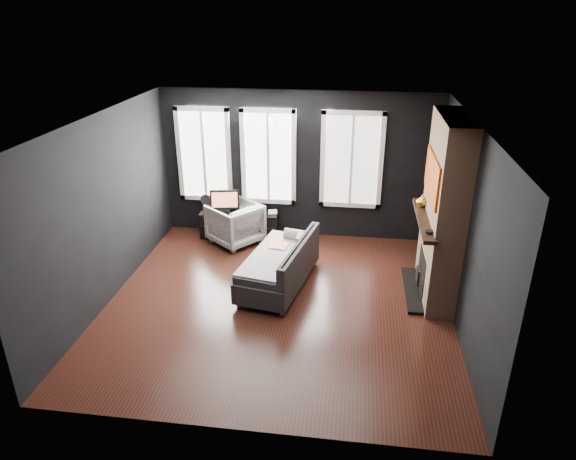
# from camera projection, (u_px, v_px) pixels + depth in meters

# --- Properties ---
(floor) EXTENTS (5.00, 5.00, 0.00)m
(floor) POSITION_uv_depth(u_px,v_px,m) (279.00, 302.00, 7.59)
(floor) COLOR black
(floor) RESTS_ON ground
(ceiling) EXTENTS (5.00, 5.00, 0.00)m
(ceiling) POSITION_uv_depth(u_px,v_px,m) (277.00, 120.00, 6.49)
(ceiling) COLOR white
(ceiling) RESTS_ON ground
(wall_back) EXTENTS (5.00, 0.02, 2.70)m
(wall_back) POSITION_uv_depth(u_px,v_px,m) (299.00, 166.00, 9.31)
(wall_back) COLOR black
(wall_back) RESTS_ON ground
(wall_left) EXTENTS (0.02, 5.00, 2.70)m
(wall_left) POSITION_uv_depth(u_px,v_px,m) (106.00, 209.00, 7.35)
(wall_left) COLOR black
(wall_left) RESTS_ON ground
(wall_right) EXTENTS (0.02, 5.00, 2.70)m
(wall_right) POSITION_uv_depth(u_px,v_px,m) (466.00, 228.00, 6.74)
(wall_right) COLOR black
(wall_right) RESTS_ON ground
(windows) EXTENTS (4.00, 0.16, 1.76)m
(windows) POSITION_uv_depth(u_px,v_px,m) (273.00, 108.00, 8.91)
(windows) COLOR white
(windows) RESTS_ON wall_back
(fireplace) EXTENTS (0.70, 1.62, 2.70)m
(fireplace) POSITION_uv_depth(u_px,v_px,m) (444.00, 211.00, 7.31)
(fireplace) COLOR #93724C
(fireplace) RESTS_ON floor
(sofa) EXTENTS (1.22, 1.93, 0.77)m
(sofa) POSITION_uv_depth(u_px,v_px,m) (279.00, 263.00, 7.92)
(sofa) COLOR #242426
(sofa) RESTS_ON floor
(stripe_pillow) EXTENTS (0.09, 0.29, 0.29)m
(stripe_pillow) POSITION_uv_depth(u_px,v_px,m) (299.00, 243.00, 8.16)
(stripe_pillow) COLOR gray
(stripe_pillow) RESTS_ON sofa
(armchair) EXTENTS (1.10, 1.11, 0.83)m
(armchair) POSITION_uv_depth(u_px,v_px,m) (235.00, 222.00, 9.32)
(armchair) COLOR white
(armchair) RESTS_ON floor
(media_console) EXTENTS (1.46, 0.52, 0.50)m
(media_console) POSITION_uv_depth(u_px,v_px,m) (240.00, 224.00, 9.65)
(media_console) COLOR black
(media_console) RESTS_ON floor
(monitor) EXTENTS (0.56, 0.21, 0.49)m
(monitor) POSITION_uv_depth(u_px,v_px,m) (225.00, 199.00, 9.46)
(monitor) COLOR black
(monitor) RESTS_ON media_console
(desk_fan) EXTENTS (0.27, 0.27, 0.33)m
(desk_fan) POSITION_uv_depth(u_px,v_px,m) (207.00, 202.00, 9.55)
(desk_fan) COLOR #999999
(desk_fan) RESTS_ON media_console
(mug) EXTENTS (0.14, 0.11, 0.14)m
(mug) POSITION_uv_depth(u_px,v_px,m) (261.00, 210.00, 9.42)
(mug) COLOR #C95B1A
(mug) RESTS_ON media_console
(book) EXTENTS (0.16, 0.05, 0.22)m
(book) POSITION_uv_depth(u_px,v_px,m) (268.00, 207.00, 9.47)
(book) COLOR #BCAB90
(book) RESTS_ON media_console
(storage_box) EXTENTS (0.24, 0.19, 0.11)m
(storage_box) POSITION_uv_depth(u_px,v_px,m) (245.00, 209.00, 9.51)
(storage_box) COLOR #236836
(storage_box) RESTS_ON media_console
(mantel_vase) EXTENTS (0.21, 0.21, 0.18)m
(mantel_vase) POSITION_uv_depth(u_px,v_px,m) (422.00, 201.00, 7.76)
(mantel_vase) COLOR gold
(mantel_vase) RESTS_ON fireplace
(mantel_clock) EXTENTS (0.14, 0.14, 0.04)m
(mantel_clock) POSITION_uv_depth(u_px,v_px,m) (429.00, 232.00, 6.88)
(mantel_clock) COLOR black
(mantel_clock) RESTS_ON fireplace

